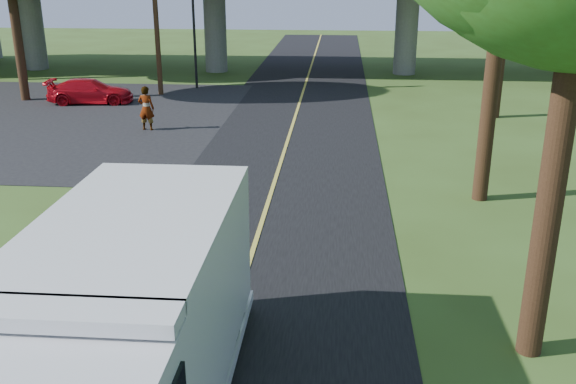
# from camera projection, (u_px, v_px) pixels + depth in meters

# --- Properties ---
(ground) EXTENTS (120.00, 120.00, 0.00)m
(ground) POSITION_uv_depth(u_px,v_px,m) (216.00, 369.00, 11.01)
(ground) COLOR #364C1B
(ground) RESTS_ON ground
(road) EXTENTS (7.00, 90.00, 0.02)m
(road) POSITION_uv_depth(u_px,v_px,m) (275.00, 182.00, 20.39)
(road) COLOR black
(road) RESTS_ON ground
(parking_lot) EXTENTS (16.00, 18.00, 0.01)m
(parking_lot) POSITION_uv_depth(u_px,v_px,m) (49.00, 119.00, 28.75)
(parking_lot) COLOR black
(parking_lot) RESTS_ON ground
(lane_line) EXTENTS (0.12, 90.00, 0.01)m
(lane_line) POSITION_uv_depth(u_px,v_px,m) (275.00, 182.00, 20.38)
(lane_line) COLOR gold
(lane_line) RESTS_ON road
(traffic_signal) EXTENTS (0.18, 0.22, 5.20)m
(traffic_signal) POSITION_uv_depth(u_px,v_px,m) (194.00, 30.00, 34.80)
(traffic_signal) COLOR black
(traffic_signal) RESTS_ON ground
(utility_pole) EXTENTS (1.60, 0.26, 9.00)m
(utility_pole) POSITION_uv_depth(u_px,v_px,m) (155.00, 5.00, 32.57)
(utility_pole) COLOR #472D19
(utility_pole) RESTS_ON ground
(step_van) EXTENTS (2.79, 7.45, 3.12)m
(step_van) POSITION_uv_depth(u_px,v_px,m) (121.00, 334.00, 8.93)
(step_van) COLOR silver
(step_van) RESTS_ON ground
(red_sedan) EXTENTS (4.32, 2.19, 1.20)m
(red_sedan) POSITION_uv_depth(u_px,v_px,m) (90.00, 91.00, 31.81)
(red_sedan) COLOR #B50B15
(red_sedan) RESTS_ON ground
(pedestrian) EXTENTS (0.72, 0.51, 1.85)m
(pedestrian) POSITION_uv_depth(u_px,v_px,m) (146.00, 108.00, 26.51)
(pedestrian) COLOR gray
(pedestrian) RESTS_ON ground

